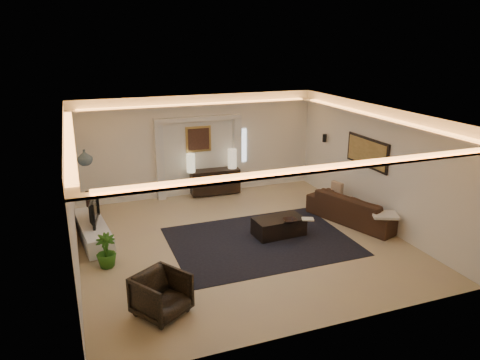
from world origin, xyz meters
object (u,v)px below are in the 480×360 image
object	(u,v)px
console	(215,181)
coffee_table	(279,227)
sofa	(355,208)
armchair	(161,295)

from	to	relation	value
console	coffee_table	distance (m)	3.31
sofa	armchair	world-z (taller)	armchair
sofa	coffee_table	size ratio (longest dim) A/B	2.07
sofa	coffee_table	bearing A→B (deg)	72.98
coffee_table	sofa	bearing A→B (deg)	-0.97
console	sofa	world-z (taller)	console
sofa	console	bearing A→B (deg)	20.44
console	armchair	size ratio (longest dim) A/B	1.77
armchair	coffee_table	bearing A→B (deg)	1.66
coffee_table	armchair	bearing A→B (deg)	-148.70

